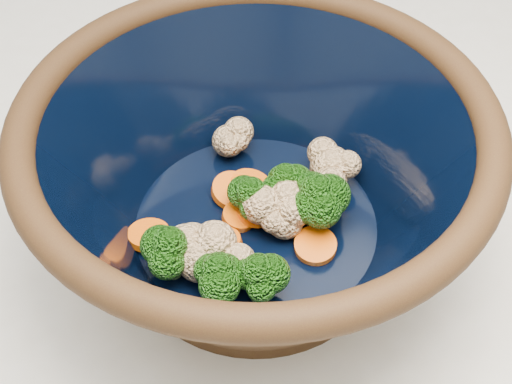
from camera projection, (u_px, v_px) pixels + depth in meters
name	position (u px, v px, depth m)	size (l,w,h in m)	color
mixing_bowl	(256.00, 179.00, 0.49)	(0.32, 0.32, 0.14)	black
vegetable_pile	(259.00, 217.00, 0.50)	(0.18, 0.16, 0.05)	#608442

